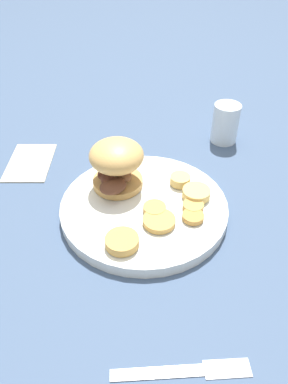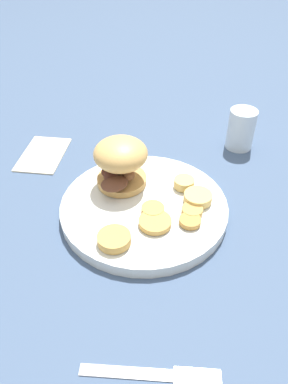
{
  "view_description": "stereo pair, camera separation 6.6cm",
  "coord_description": "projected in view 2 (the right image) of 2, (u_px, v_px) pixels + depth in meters",
  "views": [
    {
      "loc": [
        -0.19,
        0.47,
        0.47
      ],
      "look_at": [
        0.0,
        0.0,
        0.05
      ],
      "focal_mm": 35.0,
      "sensor_mm": 36.0,
      "label": 1
    },
    {
      "loc": [
        -0.25,
        0.44,
        0.47
      ],
      "look_at": [
        0.0,
        0.0,
        0.05
      ],
      "focal_mm": 35.0,
      "sensor_mm": 36.0,
      "label": 2
    }
  ],
  "objects": [
    {
      "name": "sandwich",
      "position": [
        120.0,
        161.0,
        0.69
      ],
      "size": [
        0.1,
        0.12,
        0.09
      ],
      "color": "tan",
      "rests_on": "dinner_plate"
    },
    {
      "name": "ground_plane",
      "position": [
        144.0,
        212.0,
        0.69
      ],
      "size": [
        4.0,
        4.0,
        0.0
      ],
      "primitive_type": "plane",
      "color": "#3D5170"
    },
    {
      "name": "potato_round_1",
      "position": [
        153.0,
        210.0,
        0.65
      ],
      "size": [
        0.04,
        0.04,
        0.01
      ],
      "primitive_type": "cylinder",
      "color": "tan",
      "rests_on": "dinner_plate"
    },
    {
      "name": "dinner_plate",
      "position": [
        144.0,
        207.0,
        0.68
      ],
      "size": [
        0.3,
        0.3,
        0.02
      ],
      "color": "silver",
      "rests_on": "ground_plane"
    },
    {
      "name": "potato_round_5",
      "position": [
        155.0,
        222.0,
        0.63
      ],
      "size": [
        0.06,
        0.06,
        0.01
      ],
      "primitive_type": "cylinder",
      "color": "tan",
      "rests_on": "dinner_plate"
    },
    {
      "name": "potato_round_4",
      "position": [
        198.0,
        198.0,
        0.68
      ],
      "size": [
        0.05,
        0.05,
        0.02
      ],
      "primitive_type": "cylinder",
      "color": "#DBB766",
      "rests_on": "dinner_plate"
    },
    {
      "name": "potato_round_6",
      "position": [
        114.0,
        239.0,
        0.6
      ],
      "size": [
        0.05,
        0.05,
        0.01
      ],
      "primitive_type": "cylinder",
      "color": "tan",
      "rests_on": "dinner_plate"
    },
    {
      "name": "napkin",
      "position": [
        43.0,
        154.0,
        0.83
      ],
      "size": [
        0.14,
        0.16,
        0.01
      ],
      "primitive_type": "cube",
      "rotation": [
        0.0,
        0.0,
        5.09
      ],
      "color": "beige",
      "rests_on": "ground_plane"
    },
    {
      "name": "fork",
      "position": [
        153.0,
        374.0,
        0.46
      ],
      "size": [
        0.17,
        0.09,
        0.0
      ],
      "color": "silver",
      "rests_on": "ground_plane"
    },
    {
      "name": "potato_round_2",
      "position": [
        190.0,
        221.0,
        0.63
      ],
      "size": [
        0.04,
        0.04,
        0.01
      ],
      "primitive_type": "cylinder",
      "color": "#BC8942",
      "rests_on": "dinner_plate"
    },
    {
      "name": "potato_round_3",
      "position": [
        184.0,
        183.0,
        0.71
      ],
      "size": [
        0.04,
        0.04,
        0.02
      ],
      "primitive_type": "cylinder",
      "color": "#DBB766",
      "rests_on": "dinner_plate"
    },
    {
      "name": "drinking_glass",
      "position": [
        241.0,
        129.0,
        0.83
      ],
      "size": [
        0.06,
        0.06,
        0.09
      ],
      "color": "silver",
      "rests_on": "ground_plane"
    },
    {
      "name": "potato_round_0",
      "position": [
        192.0,
        210.0,
        0.65
      ],
      "size": [
        0.04,
        0.04,
        0.01
      ],
      "primitive_type": "cylinder",
      "color": "tan",
      "rests_on": "dinner_plate"
    }
  ]
}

